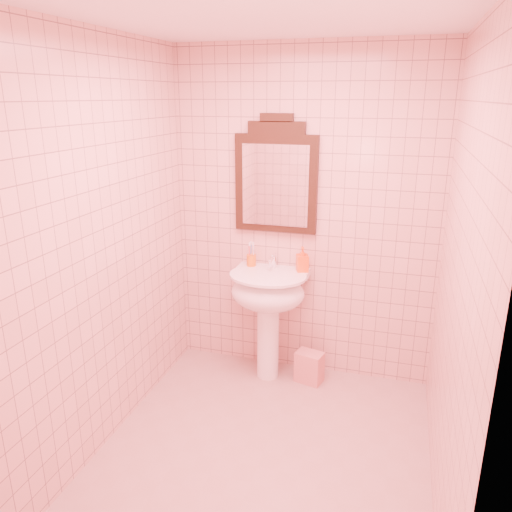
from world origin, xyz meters
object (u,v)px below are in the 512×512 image
(toothbrush_cup, at_px, (251,260))
(soap_dispenser, at_px, (302,259))
(mirror, at_px, (276,179))
(pedestal_sink, at_px, (268,299))
(towel, at_px, (309,367))

(toothbrush_cup, height_order, soap_dispenser, soap_dispenser)
(soap_dispenser, bearing_deg, mirror, 142.80)
(toothbrush_cup, distance_m, soap_dispenser, 0.41)
(pedestal_sink, height_order, soap_dispenser, soap_dispenser)
(mirror, xyz_separation_m, towel, (0.33, -0.18, -1.42))
(pedestal_sink, distance_m, toothbrush_cup, 0.34)
(mirror, relative_size, soap_dispenser, 4.57)
(pedestal_sink, height_order, mirror, mirror)
(pedestal_sink, relative_size, soap_dispenser, 4.56)
(soap_dispenser, relative_size, towel, 0.77)
(pedestal_sink, distance_m, mirror, 0.91)
(toothbrush_cup, bearing_deg, soap_dispenser, -1.10)
(towel, bearing_deg, pedestal_sink, -177.02)
(mirror, xyz_separation_m, toothbrush_cup, (-0.18, -0.06, -0.64))
(pedestal_sink, relative_size, towel, 3.50)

